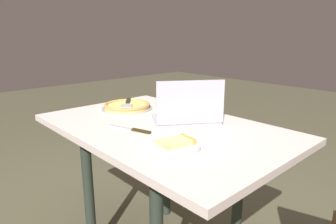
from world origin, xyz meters
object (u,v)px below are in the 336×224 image
Objects in this scene: dining_table at (162,143)px; table_knife at (133,130)px; laptop at (187,113)px; pizza_plate at (175,144)px; pizza_tray at (127,106)px.

table_knife reaches higher than dining_table.
laptop is 1.64× the size of table_knife.
pizza_plate is at bearing -31.61° from dining_table.
table_knife is at bearing -100.78° from dining_table.
dining_table is 4.13× the size of pizza_tray.
laptop is 0.35m from pizza_plate.
dining_table is 6.10× the size of pizza_plate.
table_knife is at bearing -107.51° from laptop.
pizza_tray is (-0.40, 0.07, 0.12)m from dining_table.
laptop is 1.91× the size of pizza_plate.
table_knife is at bearing -31.15° from pizza_tray.
laptop is at bearing 64.34° from dining_table.
table_knife is (0.37, -0.23, -0.01)m from pizza_tray.
pizza_plate is 0.86× the size of table_knife.
laptop is at bearing 72.49° from table_knife.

